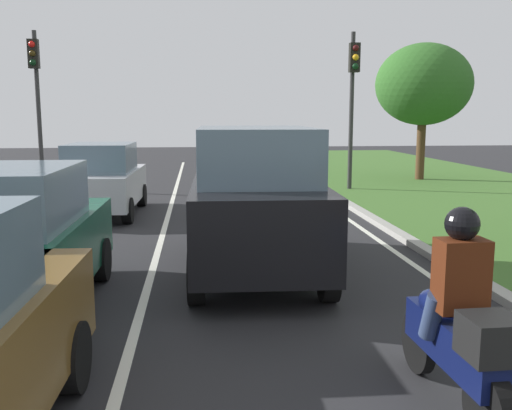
% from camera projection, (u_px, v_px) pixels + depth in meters
% --- Properties ---
extents(ground_plane, '(60.00, 60.00, 0.00)m').
position_uv_depth(ground_plane, '(197.00, 216.00, 13.88)').
color(ground_plane, '#262628').
extents(lane_line_center, '(0.12, 32.00, 0.01)m').
position_uv_depth(lane_line_center, '(168.00, 217.00, 13.81)').
color(lane_line_center, silver).
rests_on(lane_line_center, ground).
extents(lane_line_right_edge, '(0.12, 32.00, 0.01)m').
position_uv_depth(lane_line_right_edge, '(340.00, 214.00, 14.25)').
color(lane_line_right_edge, silver).
rests_on(lane_line_right_edge, ground).
extents(curb_right, '(0.24, 48.00, 0.12)m').
position_uv_depth(curb_right, '(359.00, 211.00, 14.29)').
color(curb_right, '#9E9B93').
rests_on(curb_right, ground).
extents(car_suv_ahead, '(2.09, 4.56, 2.28)m').
position_uv_depth(car_suv_ahead, '(255.00, 199.00, 8.80)').
color(car_suv_ahead, black).
rests_on(car_suv_ahead, ground).
extents(car_sedan_left_lane, '(1.89, 4.33, 1.86)m').
position_uv_depth(car_sedan_left_lane, '(8.00, 244.00, 6.84)').
color(car_sedan_left_lane, '#0C472D').
rests_on(car_sedan_left_lane, ground).
extents(car_hatchback_far, '(1.82, 3.75, 1.78)m').
position_uv_depth(car_hatchback_far, '(103.00, 180.00, 13.94)').
color(car_hatchback_far, '#B7BABF').
rests_on(car_hatchback_far, ground).
extents(motorcycle, '(0.41, 1.90, 1.01)m').
position_uv_depth(motorcycle, '(458.00, 347.00, 4.66)').
color(motorcycle, '#0C143F').
rests_on(motorcycle, ground).
extents(rider_person, '(0.51, 0.41, 1.16)m').
position_uv_depth(rider_person, '(459.00, 273.00, 4.61)').
color(rider_person, '#4C1E0C').
rests_on(rider_person, ground).
extents(traffic_light_near_right, '(0.32, 0.50, 5.05)m').
position_uv_depth(traffic_light_near_right, '(353.00, 86.00, 17.99)').
color(traffic_light_near_right, '#2D2D2D').
rests_on(traffic_light_near_right, ground).
extents(traffic_light_overhead_left, '(0.32, 0.50, 5.11)m').
position_uv_depth(traffic_light_overhead_left, '(36.00, 84.00, 18.08)').
color(traffic_light_overhead_left, '#2D2D2D').
rests_on(traffic_light_overhead_left, ground).
extents(tree_roadside_far, '(3.50, 3.50, 5.05)m').
position_uv_depth(tree_roadside_far, '(424.00, 85.00, 20.77)').
color(tree_roadside_far, '#4C331E').
rests_on(tree_roadside_far, ground).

